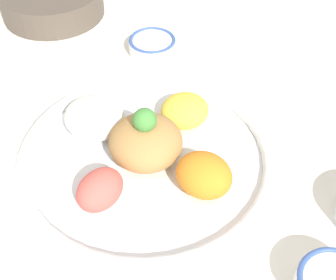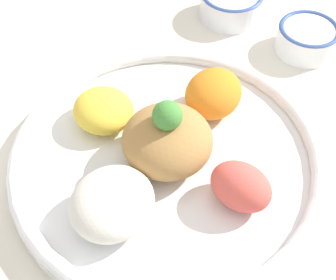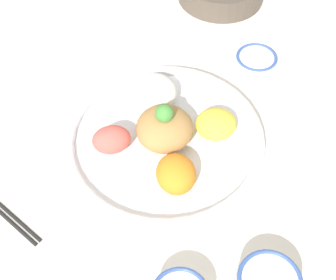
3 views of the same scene
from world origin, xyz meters
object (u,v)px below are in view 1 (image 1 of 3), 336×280
Objects in this scene: sauce_bowl_red at (152,45)px; serving_spoon_extra at (242,23)px; salad_platter at (146,154)px; side_serving_bowl at (52,0)px.

sauce_bowl_red is 0.22m from serving_spoon_extra.
serving_spoon_extra is (-0.21, -0.07, -0.02)m from sauce_bowl_red.
salad_platter is 1.76× the size of side_serving_bowl.
salad_platter is at bearing 104.12° from serving_spoon_extra.
sauce_bowl_red is at bearing 133.08° from side_serving_bowl.
serving_spoon_extra is at bearing -127.89° from salad_platter.
salad_platter is at bearing 103.40° from side_serving_bowl.
side_serving_bowl reaches higher than sauce_bowl_red.
salad_platter is 0.51m from side_serving_bowl.
sauce_bowl_red is 0.86× the size of serving_spoon_extra.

